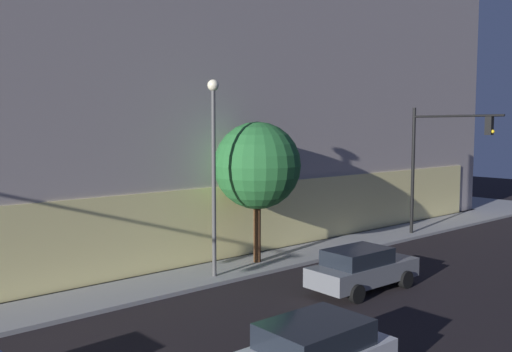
# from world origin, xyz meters

# --- Properties ---
(modern_building) EXTENTS (38.92, 26.48, 18.65)m
(modern_building) POSITION_xyz_m (13.91, 21.58, 9.24)
(modern_building) COLOR #4C4C51
(modern_building) RESTS_ON ground
(traffic_light_far_corner) EXTENTS (0.48, 4.87, 6.85)m
(traffic_light_far_corner) POSITION_xyz_m (22.51, 5.04, 4.71)
(traffic_light_far_corner) COLOR black
(traffic_light_far_corner) RESTS_ON sidewalk_corner
(street_lamp_sidewalk) EXTENTS (0.44, 0.44, 7.59)m
(street_lamp_sidewalk) POSITION_xyz_m (8.98, 6.53, 4.95)
(street_lamp_sidewalk) COLOR #4A4A4A
(street_lamp_sidewalk) RESTS_ON sidewalk_corner
(sidewalk_tree) EXTENTS (3.72, 3.72, 6.03)m
(sidewalk_tree) POSITION_xyz_m (11.71, 7.12, 4.31)
(sidewalk_tree) COLOR brown
(sidewalk_tree) RESTS_ON sidewalk_corner
(car_grey) EXTENTS (4.51, 2.05, 1.58)m
(car_grey) POSITION_xyz_m (12.21, 1.89, 0.82)
(car_grey) COLOR slate
(car_grey) RESTS_ON ground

